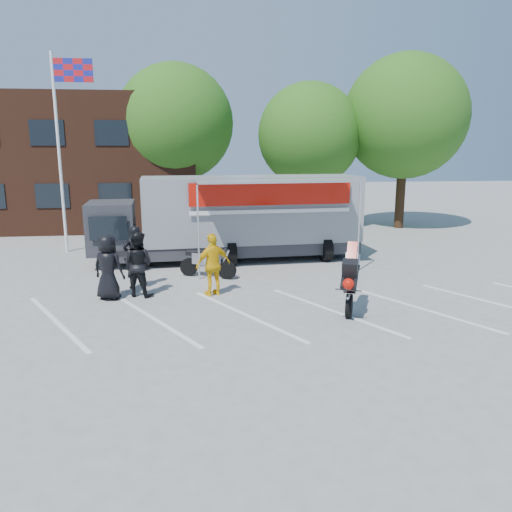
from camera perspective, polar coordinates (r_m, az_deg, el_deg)
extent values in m
plane|color=#9D9D98|center=(12.32, -1.72, -8.26)|extent=(100.00, 100.00, 0.00)
cube|color=white|center=(13.26, -2.11, -6.72)|extent=(18.09, 13.33, 0.01)
cube|color=#4D2718|center=(30.84, -24.16, 9.74)|extent=(18.00, 8.00, 7.00)
cylinder|color=white|center=(22.18, -21.56, 10.64)|extent=(0.12, 0.12, 8.00)
cube|color=red|center=(22.19, -20.16, 19.31)|extent=(1.50, 0.04, 0.90)
cylinder|color=#382314|center=(27.64, -8.92, 6.57)|extent=(0.50, 0.50, 3.24)
sphere|color=#2B5916|center=(27.53, -9.20, 14.79)|extent=(6.12, 6.12, 6.12)
cylinder|color=#382314|center=(27.31, 5.94, 6.20)|extent=(0.50, 0.50, 2.88)
sphere|color=#2B5916|center=(27.17, 6.11, 13.60)|extent=(5.44, 5.44, 5.44)
cylinder|color=#382314|center=(28.35, 16.16, 6.55)|extent=(0.50, 0.50, 3.42)
sphere|color=#2B5916|center=(28.27, 16.68, 15.01)|extent=(6.46, 6.46, 6.46)
imported|color=black|center=(14.98, -16.55, -1.25)|extent=(1.08, 0.90, 1.89)
imported|color=black|center=(15.95, -13.65, -0.13)|extent=(0.83, 0.67, 1.97)
imported|color=black|center=(15.08, -13.35, -0.90)|extent=(1.16, 1.05, 1.93)
imported|color=yellow|center=(14.79, -4.92, -0.99)|extent=(1.19, 0.87, 1.87)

